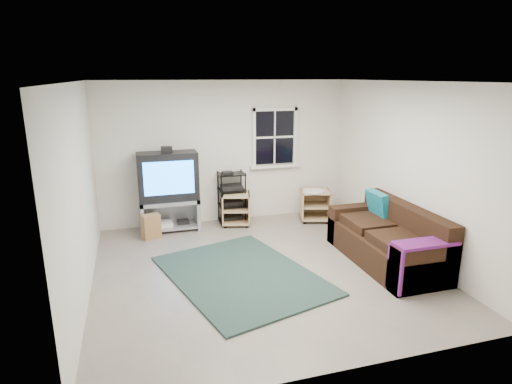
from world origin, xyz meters
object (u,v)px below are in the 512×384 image
object	(u,v)px
tv_unit	(168,185)
av_rack	(232,201)
side_table_right	(315,202)
side_table_left	(236,207)
sofa	(388,241)

from	to	relation	value
tv_unit	av_rack	bearing A→B (deg)	4.03
av_rack	tv_unit	bearing A→B (deg)	-175.97
tv_unit	side_table_right	xyz separation A→B (m)	(2.69, -0.23, -0.48)
side_table_left	side_table_right	distance (m)	1.50
av_rack	side_table_right	xyz separation A→B (m)	(1.54, -0.31, -0.08)
side_table_right	sofa	size ratio (longest dim) A/B	0.33
av_rack	sofa	distance (m)	2.98
av_rack	side_table_right	bearing A→B (deg)	-11.32
av_rack	side_table_left	size ratio (longest dim) A/B	1.60
side_table_left	side_table_right	bearing A→B (deg)	-7.96
side_table_right	sofa	xyz separation A→B (m)	(0.26, -2.07, -0.02)
tv_unit	side_table_left	bearing A→B (deg)	-0.94
sofa	side_table_right	bearing A→B (deg)	97.12
side_table_left	sofa	bearing A→B (deg)	-52.58
tv_unit	side_table_left	world-z (taller)	tv_unit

